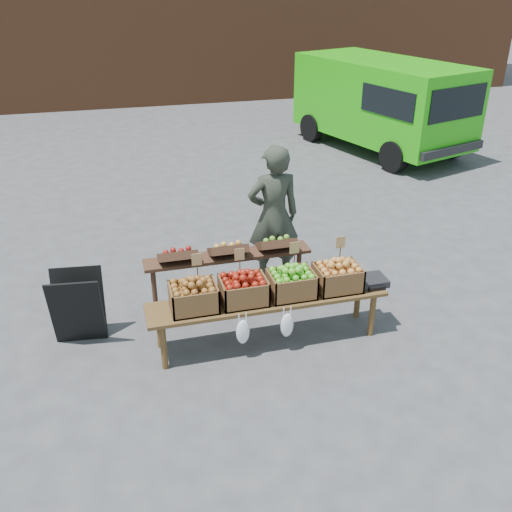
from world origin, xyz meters
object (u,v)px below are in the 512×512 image
object	(u,v)px
display_bench	(267,320)
weighing_scale	(371,281)
vendor	(274,216)
crate_green_apples	(338,278)
crate_golden_apples	(194,297)
delivery_van	(381,106)
back_table	(229,275)
crate_red_apples	(292,284)
crate_russet_pears	(244,291)
chalkboard_sign	(78,307)

from	to	relation	value
display_bench	weighing_scale	distance (m)	1.29
vendor	crate_green_apples	bearing A→B (deg)	105.05
display_bench	crate_golden_apples	xyz separation A→B (m)	(-0.82, 0.00, 0.42)
delivery_van	display_bench	bearing A→B (deg)	-141.88
back_table	display_bench	bearing A→B (deg)	-68.32
display_bench	crate_red_apples	bearing A→B (deg)	0.00
crate_golden_apples	delivery_van	bearing A→B (deg)	50.98
display_bench	crate_golden_apples	bearing A→B (deg)	180.00
crate_russet_pears	delivery_van	bearing A→B (deg)	53.92
back_table	crate_red_apples	xyz separation A→B (m)	(0.56, -0.72, 0.19)
crate_golden_apples	weighing_scale	distance (m)	2.08
vendor	crate_green_apples	distance (m)	1.42
chalkboard_sign	display_bench	distance (m)	2.15
display_bench	crate_russet_pears	bearing A→B (deg)	180.00
display_bench	crate_green_apples	xyz separation A→B (m)	(0.82, 0.00, 0.42)
vendor	weighing_scale	size ratio (longest dim) A/B	5.60
chalkboard_sign	crate_russet_pears	bearing A→B (deg)	-11.40
crate_russet_pears	crate_golden_apples	bearing A→B (deg)	180.00
vendor	weighing_scale	world-z (taller)	vendor
crate_golden_apples	chalkboard_sign	bearing A→B (deg)	154.92
delivery_van	crate_golden_apples	bearing A→B (deg)	-146.38
chalkboard_sign	delivery_van	bearing A→B (deg)	49.16
crate_golden_apples	crate_green_apples	distance (m)	1.65
delivery_van	crate_russet_pears	xyz separation A→B (m)	(-4.91, -6.74, -0.29)
delivery_van	crate_golden_apples	xyz separation A→B (m)	(-5.46, -6.74, -0.29)
weighing_scale	delivery_van	bearing A→B (deg)	63.32
delivery_van	crate_red_apples	distance (m)	8.03
back_table	crate_red_apples	size ratio (longest dim) A/B	4.20
delivery_van	display_bench	size ratio (longest dim) A/B	1.66
back_table	crate_green_apples	xyz separation A→B (m)	(1.11, -0.72, 0.19)
delivery_van	crate_green_apples	xyz separation A→B (m)	(-3.81, -6.74, -0.29)
back_table	weighing_scale	xyz separation A→B (m)	(1.54, -0.72, 0.09)
chalkboard_sign	crate_red_apples	distance (m)	2.42
vendor	crate_green_apples	size ratio (longest dim) A/B	3.81
delivery_van	weighing_scale	size ratio (longest dim) A/B	13.19
display_bench	crate_green_apples	world-z (taller)	crate_green_apples
chalkboard_sign	crate_golden_apples	bearing A→B (deg)	-18.54
vendor	crate_red_apples	world-z (taller)	vendor
display_bench	crate_red_apples	world-z (taller)	crate_red_apples
vendor	back_table	world-z (taller)	vendor
crate_red_apples	crate_green_apples	world-z (taller)	same
chalkboard_sign	weighing_scale	distance (m)	3.37
chalkboard_sign	back_table	xyz separation A→B (m)	(1.77, 0.14, 0.09)
back_table	crate_russet_pears	size ratio (longest dim) A/B	4.20
crate_russet_pears	crate_green_apples	bearing A→B (deg)	0.00
back_table	display_bench	size ratio (longest dim) A/B	0.78
crate_green_apples	chalkboard_sign	bearing A→B (deg)	168.67
back_table	chalkboard_sign	bearing A→B (deg)	-175.43
crate_russet_pears	weighing_scale	xyz separation A→B (m)	(1.52, 0.00, -0.10)
display_bench	crate_red_apples	size ratio (longest dim) A/B	5.40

